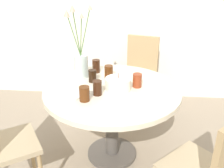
{
  "coord_description": "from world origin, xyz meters",
  "views": [
    {
      "loc": [
        0.16,
        -1.91,
        1.61
      ],
      "look_at": [
        0.0,
        0.0,
        0.74
      ],
      "focal_mm": 40.0,
      "sensor_mm": 36.0,
      "label": 1
    }
  ],
  "objects_px": {
    "birthday_cake": "(118,84)",
    "flower_vase": "(80,60)",
    "drink_glass_1": "(84,94)",
    "chair_right_flank": "(140,70)",
    "drink_glass_3": "(97,88)",
    "drink_glass_0": "(137,80)",
    "drink_glass_5": "(109,72)",
    "drink_glass_2": "(96,66)",
    "chair_far_back": "(210,167)",
    "side_plate": "(70,96)",
    "drink_glass_4": "(92,76)"
  },
  "relations": [
    {
      "from": "birthday_cake",
      "to": "flower_vase",
      "type": "xyz_separation_m",
      "value": [
        -0.36,
        0.24,
        0.12
      ]
    },
    {
      "from": "flower_vase",
      "to": "drink_glass_1",
      "type": "bearing_deg",
      "value": -75.82
    },
    {
      "from": "chair_right_flank",
      "to": "flower_vase",
      "type": "distance_m",
      "value": 0.96
    },
    {
      "from": "chair_right_flank",
      "to": "drink_glass_3",
      "type": "relative_size",
      "value": 7.59
    },
    {
      "from": "drink_glass_0",
      "to": "drink_glass_5",
      "type": "bearing_deg",
      "value": 145.92
    },
    {
      "from": "flower_vase",
      "to": "drink_glass_0",
      "type": "xyz_separation_m",
      "value": [
        0.52,
        -0.18,
        -0.11
      ]
    },
    {
      "from": "drink_glass_1",
      "to": "drink_glass_2",
      "type": "height_order",
      "value": "drink_glass_2"
    },
    {
      "from": "chair_far_back",
      "to": "drink_glass_5",
      "type": "xyz_separation_m",
      "value": [
        -0.71,
        0.91,
        0.24
      ]
    },
    {
      "from": "drink_glass_3",
      "to": "side_plate",
      "type": "bearing_deg",
      "value": -166.44
    },
    {
      "from": "drink_glass_0",
      "to": "drink_glass_4",
      "type": "relative_size",
      "value": 1.06
    },
    {
      "from": "drink_glass_2",
      "to": "chair_far_back",
      "type": "bearing_deg",
      "value": -51.0
    },
    {
      "from": "chair_far_back",
      "to": "drink_glass_0",
      "type": "bearing_deg",
      "value": -102.58
    },
    {
      "from": "drink_glass_2",
      "to": "drink_glass_0",
      "type": "bearing_deg",
      "value": -37.63
    },
    {
      "from": "flower_vase",
      "to": "drink_glass_5",
      "type": "xyz_separation_m",
      "value": [
        0.26,
        0.0,
        -0.11
      ]
    },
    {
      "from": "birthday_cake",
      "to": "drink_glass_3",
      "type": "xyz_separation_m",
      "value": [
        -0.16,
        -0.12,
        0.01
      ]
    },
    {
      "from": "side_plate",
      "to": "drink_glass_2",
      "type": "distance_m",
      "value": 0.56
    },
    {
      "from": "chair_far_back",
      "to": "drink_glass_5",
      "type": "distance_m",
      "value": 1.18
    },
    {
      "from": "chair_far_back",
      "to": "drink_glass_3",
      "type": "distance_m",
      "value": 0.98
    },
    {
      "from": "chair_far_back",
      "to": "drink_glass_4",
      "type": "bearing_deg",
      "value": -87.71
    },
    {
      "from": "chair_far_back",
      "to": "drink_glass_0",
      "type": "relative_size",
      "value": 7.78
    },
    {
      "from": "drink_glass_1",
      "to": "drink_glass_5",
      "type": "height_order",
      "value": "drink_glass_5"
    },
    {
      "from": "side_plate",
      "to": "chair_far_back",
      "type": "bearing_deg",
      "value": -27.22
    },
    {
      "from": "side_plate",
      "to": "drink_glass_3",
      "type": "xyz_separation_m",
      "value": [
        0.22,
        0.05,
        0.06
      ]
    },
    {
      "from": "drink_glass_1",
      "to": "drink_glass_3",
      "type": "relative_size",
      "value": 0.96
    },
    {
      "from": "drink_glass_0",
      "to": "drink_glass_3",
      "type": "relative_size",
      "value": 0.98
    },
    {
      "from": "birthday_cake",
      "to": "drink_glass_4",
      "type": "height_order",
      "value": "birthday_cake"
    },
    {
      "from": "chair_right_flank",
      "to": "birthday_cake",
      "type": "distance_m",
      "value": 0.98
    },
    {
      "from": "chair_right_flank",
      "to": "drink_glass_1",
      "type": "relative_size",
      "value": 7.87
    },
    {
      "from": "birthday_cake",
      "to": "drink_glass_2",
      "type": "xyz_separation_m",
      "value": [
        -0.24,
        0.37,
        0.01
      ]
    },
    {
      "from": "chair_far_back",
      "to": "birthday_cake",
      "type": "relative_size",
      "value": 4.25
    },
    {
      "from": "flower_vase",
      "to": "side_plate",
      "type": "relative_size",
      "value": 3.75
    },
    {
      "from": "flower_vase",
      "to": "side_plate",
      "type": "height_order",
      "value": "flower_vase"
    },
    {
      "from": "drink_glass_1",
      "to": "birthday_cake",
      "type": "bearing_deg",
      "value": 42.67
    },
    {
      "from": "chair_right_flank",
      "to": "drink_glass_4",
      "type": "distance_m",
      "value": 0.94
    },
    {
      "from": "flower_vase",
      "to": "drink_glass_5",
      "type": "bearing_deg",
      "value": 0.11
    },
    {
      "from": "side_plate",
      "to": "drink_glass_1",
      "type": "relative_size",
      "value": 1.52
    },
    {
      "from": "chair_right_flank",
      "to": "birthday_cake",
      "type": "xyz_separation_m",
      "value": [
        -0.21,
        -0.93,
        0.23
      ]
    },
    {
      "from": "drink_glass_4",
      "to": "drink_glass_5",
      "type": "height_order",
      "value": "drink_glass_5"
    },
    {
      "from": "chair_right_flank",
      "to": "drink_glass_5",
      "type": "xyz_separation_m",
      "value": [
        -0.31,
        -0.69,
        0.24
      ]
    },
    {
      "from": "flower_vase",
      "to": "drink_glass_4",
      "type": "distance_m",
      "value": 0.19
    },
    {
      "from": "flower_vase",
      "to": "drink_glass_1",
      "type": "height_order",
      "value": "flower_vase"
    },
    {
      "from": "drink_glass_1",
      "to": "drink_glass_2",
      "type": "xyz_separation_m",
      "value": [
        0.01,
        0.59,
        0.01
      ]
    },
    {
      "from": "side_plate",
      "to": "drink_glass_0",
      "type": "height_order",
      "value": "drink_glass_0"
    },
    {
      "from": "drink_glass_1",
      "to": "drink_glass_5",
      "type": "bearing_deg",
      "value": 72.94
    },
    {
      "from": "drink_glass_1",
      "to": "drink_glass_4",
      "type": "height_order",
      "value": "drink_glass_1"
    },
    {
      "from": "drink_glass_2",
      "to": "drink_glass_4",
      "type": "distance_m",
      "value": 0.23
    },
    {
      "from": "drink_glass_2",
      "to": "drink_glass_3",
      "type": "bearing_deg",
      "value": -80.85
    },
    {
      "from": "flower_vase",
      "to": "chair_right_flank",
      "type": "bearing_deg",
      "value": 50.36
    },
    {
      "from": "side_plate",
      "to": "drink_glass_3",
      "type": "distance_m",
      "value": 0.23
    },
    {
      "from": "drink_glass_1",
      "to": "chair_right_flank",
      "type": "bearing_deg",
      "value": 68.52
    }
  ]
}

